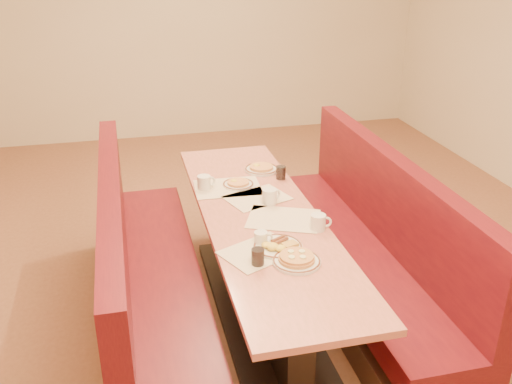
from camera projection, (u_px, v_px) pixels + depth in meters
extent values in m
plane|color=#9E6647|center=(261.00, 315.00, 3.84)|extent=(8.00, 8.00, 0.00)
cube|color=beige|center=(180.00, 22.00, 6.82)|extent=(6.00, 0.04, 2.80)
cube|color=black|center=(261.00, 311.00, 3.82)|extent=(0.55, 1.88, 0.06)
cube|color=black|center=(261.00, 270.00, 3.69)|extent=(0.15, 1.75, 0.71)
cube|color=#D26C61|center=(261.00, 218.00, 3.54)|extent=(0.70, 2.50, 0.04)
cube|color=#4C3326|center=(158.00, 317.00, 3.65)|extent=(0.55, 2.50, 0.20)
cube|color=maroon|center=(155.00, 281.00, 3.54)|extent=(0.55, 2.50, 0.16)
cube|color=maroon|center=(114.00, 231.00, 3.34)|extent=(0.12, 2.50, 0.60)
cube|color=#4C3326|center=(355.00, 289.00, 3.94)|extent=(0.55, 2.50, 0.20)
cube|color=maroon|center=(358.00, 255.00, 3.83)|extent=(0.55, 2.50, 0.16)
cube|color=maroon|center=(393.00, 201.00, 3.72)|extent=(0.12, 2.50, 0.60)
cube|color=beige|center=(259.00, 252.00, 3.11)|extent=(0.48, 0.43, 0.00)
cube|color=beige|center=(284.00, 219.00, 3.47)|extent=(0.52, 0.47, 0.00)
cube|color=beige|center=(228.00, 187.00, 3.91)|extent=(0.46, 0.36, 0.00)
cube|color=beige|center=(257.00, 198.00, 3.75)|extent=(0.46, 0.41, 0.00)
cylinder|color=silver|center=(297.00, 262.00, 3.00)|extent=(0.26, 0.26, 0.02)
torus|color=#5D2F1C|center=(297.00, 260.00, 3.00)|extent=(0.25, 0.25, 0.01)
cylinder|color=#D5994C|center=(297.00, 259.00, 3.00)|extent=(0.19, 0.19, 0.02)
cylinder|color=#D5994C|center=(297.00, 256.00, 2.99)|extent=(0.18, 0.18, 0.01)
cylinder|color=#EDE59B|center=(302.00, 251.00, 3.01)|extent=(0.03, 0.03, 0.01)
cylinder|color=#EDE59B|center=(291.00, 252.00, 3.01)|extent=(0.03, 0.03, 0.01)
cylinder|color=#EDE59B|center=(292.00, 257.00, 2.96)|extent=(0.03, 0.03, 0.01)
cylinder|color=#EDE59B|center=(303.00, 257.00, 2.96)|extent=(0.03, 0.03, 0.01)
cylinder|color=silver|center=(278.00, 247.00, 3.15)|extent=(0.28, 0.28, 0.02)
torus|color=#5D2F1C|center=(278.00, 246.00, 3.14)|extent=(0.27, 0.27, 0.01)
ellipsoid|color=yellow|center=(273.00, 247.00, 3.09)|extent=(0.07, 0.07, 0.04)
ellipsoid|color=yellow|center=(281.00, 248.00, 3.08)|extent=(0.06, 0.06, 0.03)
ellipsoid|color=yellow|center=(266.00, 245.00, 3.12)|extent=(0.06, 0.06, 0.03)
cylinder|color=brown|center=(281.00, 241.00, 3.17)|extent=(0.10, 0.07, 0.02)
cylinder|color=brown|center=(278.00, 239.00, 3.19)|extent=(0.10, 0.07, 0.02)
cube|color=gold|center=(290.00, 244.00, 3.13)|extent=(0.10, 0.08, 0.02)
cylinder|color=silver|center=(261.00, 170.00, 4.20)|extent=(0.25, 0.25, 0.02)
torus|color=#5D2F1C|center=(261.00, 168.00, 4.19)|extent=(0.24, 0.24, 0.01)
cylinder|color=#DF8D4E|center=(261.00, 167.00, 4.19)|extent=(0.17, 0.17, 0.02)
ellipsoid|color=yellow|center=(257.00, 165.00, 4.20)|extent=(0.05, 0.05, 0.03)
cylinder|color=silver|center=(238.00, 185.00, 3.94)|extent=(0.22, 0.22, 0.02)
torus|color=#5D2F1C|center=(238.00, 184.00, 3.94)|extent=(0.21, 0.21, 0.01)
cylinder|color=#DF8D4E|center=(238.00, 182.00, 3.94)|extent=(0.15, 0.15, 0.02)
ellipsoid|color=yellow|center=(234.00, 181.00, 3.94)|extent=(0.04, 0.04, 0.02)
cylinder|color=silver|center=(318.00, 222.00, 3.33)|extent=(0.09, 0.09, 0.10)
torus|color=silver|center=(326.00, 222.00, 3.34)|extent=(0.07, 0.03, 0.07)
cylinder|color=black|center=(318.00, 216.00, 3.32)|extent=(0.08, 0.08, 0.01)
cylinder|color=silver|center=(261.00, 238.00, 3.17)|extent=(0.08, 0.08, 0.08)
torus|color=silver|center=(268.00, 238.00, 3.18)|extent=(0.06, 0.02, 0.06)
cylinder|color=black|center=(261.00, 233.00, 3.16)|extent=(0.06, 0.06, 0.01)
cylinder|color=silver|center=(269.00, 197.00, 3.66)|extent=(0.09, 0.09, 0.10)
torus|color=silver|center=(276.00, 195.00, 3.69)|extent=(0.07, 0.04, 0.07)
cylinder|color=black|center=(269.00, 190.00, 3.64)|extent=(0.08, 0.08, 0.01)
cylinder|color=silver|center=(204.00, 183.00, 3.87)|extent=(0.09, 0.09, 0.10)
torus|color=silver|center=(211.00, 181.00, 3.89)|extent=(0.07, 0.03, 0.07)
cylinder|color=black|center=(204.00, 177.00, 3.86)|extent=(0.08, 0.08, 0.01)
cylinder|color=black|center=(258.00, 257.00, 2.97)|extent=(0.07, 0.07, 0.09)
cylinder|color=silver|center=(258.00, 257.00, 2.97)|extent=(0.07, 0.07, 0.09)
cylinder|color=black|center=(281.00, 173.00, 4.04)|extent=(0.06, 0.06, 0.09)
cylinder|color=silver|center=(281.00, 173.00, 4.04)|extent=(0.07, 0.07, 0.09)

